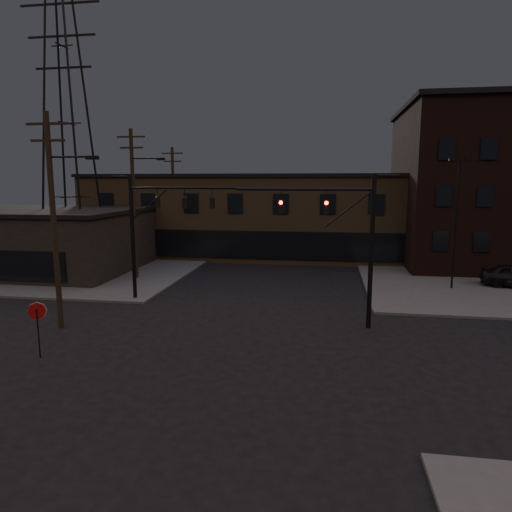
{
  "coord_description": "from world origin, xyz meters",
  "views": [
    {
      "loc": [
        4.29,
        -19.2,
        7.62
      ],
      "look_at": [
        0.35,
        5.51,
        3.5
      ],
      "focal_mm": 32.0,
      "sensor_mm": 36.0,
      "label": 1
    }
  ],
  "objects_px": {
    "stop_sign": "(37,317)",
    "car_crossing": "(295,253)",
    "traffic_signal_far": "(151,223)",
    "traffic_signal_near": "(349,234)"
  },
  "relations": [
    {
      "from": "stop_sign",
      "to": "car_crossing",
      "type": "relative_size",
      "value": 0.59
    },
    {
      "from": "car_crossing",
      "to": "traffic_signal_far",
      "type": "bearing_deg",
      "value": -132.07
    },
    {
      "from": "traffic_signal_far",
      "to": "stop_sign",
      "type": "distance_m",
      "value": 10.55
    },
    {
      "from": "traffic_signal_near",
      "to": "car_crossing",
      "type": "distance_m",
      "value": 21.32
    },
    {
      "from": "traffic_signal_near",
      "to": "car_crossing",
      "type": "height_order",
      "value": "traffic_signal_near"
    },
    {
      "from": "traffic_signal_near",
      "to": "traffic_signal_far",
      "type": "bearing_deg",
      "value": 163.83
    },
    {
      "from": "traffic_signal_near",
      "to": "stop_sign",
      "type": "distance_m",
      "value": 15.17
    },
    {
      "from": "traffic_signal_far",
      "to": "stop_sign",
      "type": "xyz_separation_m",
      "value": [
        -1.28,
        -9.99,
        -3.17
      ]
    },
    {
      "from": "traffic_signal_near",
      "to": "stop_sign",
      "type": "relative_size",
      "value": 3.23
    },
    {
      "from": "traffic_signal_far",
      "to": "stop_sign",
      "type": "relative_size",
      "value": 3.23
    }
  ]
}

